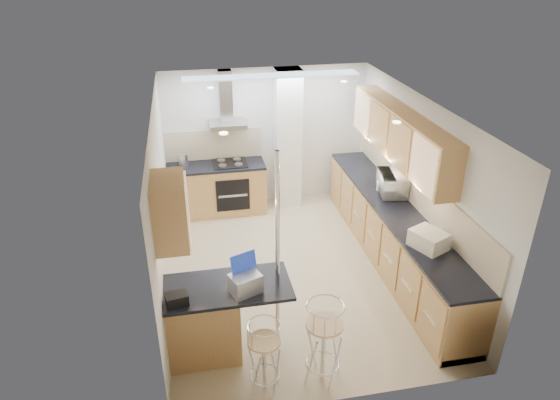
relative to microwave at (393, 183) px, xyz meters
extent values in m
plane|color=tan|center=(-1.62, -0.45, -1.08)|extent=(4.80, 4.80, 0.00)
cube|color=silver|center=(-1.62, 1.95, 0.17)|extent=(3.60, 0.04, 2.50)
cube|color=silver|center=(-1.62, -2.85, 0.17)|extent=(3.60, 0.04, 2.50)
cube|color=silver|center=(-3.42, -0.45, 0.17)|extent=(0.04, 4.80, 2.50)
cube|color=silver|center=(0.18, -0.45, 0.17)|extent=(0.04, 4.80, 2.50)
cube|color=white|center=(-1.62, -0.45, 1.42)|extent=(3.60, 4.80, 0.02)
cube|color=#B67748|center=(0.01, -0.05, 0.80)|extent=(0.34, 3.00, 0.72)
cube|color=#B67748|center=(-3.25, -1.80, 0.80)|extent=(0.34, 0.62, 0.72)
cube|color=#EBE2C6|center=(0.16, -0.45, 0.10)|extent=(0.03, 4.40, 0.56)
cube|color=#EBE2C6|center=(-2.57, 1.93, 0.10)|extent=(1.70, 0.03, 0.56)
cube|color=white|center=(-1.27, 1.75, 0.17)|extent=(0.45, 0.40, 2.50)
cube|color=#AAADAF|center=(-2.32, 1.70, 0.54)|extent=(0.62, 0.48, 0.08)
cube|color=#AAADAF|center=(-2.32, 1.84, 0.98)|extent=(0.22, 0.20, 0.88)
cylinder|color=white|center=(-2.15, -1.90, 0.17)|extent=(0.05, 0.05, 2.50)
cube|color=black|center=(-2.32, 1.34, -0.63)|extent=(0.58, 0.02, 0.58)
cube|color=black|center=(-2.32, 1.65, -0.16)|extent=(0.58, 0.50, 0.02)
cube|color=tan|center=(-1.62, 1.35, 1.40)|extent=(2.80, 0.35, 0.02)
cube|color=#B67748|center=(-0.12, -0.45, -0.64)|extent=(0.60, 4.40, 0.88)
cube|color=black|center=(-0.12, -0.45, -0.18)|extent=(0.63, 4.40, 0.04)
cube|color=#B67748|center=(-2.57, 1.65, -0.64)|extent=(1.70, 0.60, 0.88)
cube|color=black|center=(-2.57, 1.65, -0.18)|extent=(1.70, 0.63, 0.04)
cube|color=#B67748|center=(-2.75, -1.90, -0.63)|extent=(1.35, 0.62, 0.90)
cube|color=black|center=(-2.75, -1.90, -0.16)|extent=(1.47, 0.72, 0.04)
imported|color=white|center=(0.00, 0.00, 0.00)|extent=(0.50, 0.65, 0.33)
cube|color=#A2A6AA|center=(-2.54, -2.04, -0.03)|extent=(0.38, 0.34, 0.22)
cube|color=black|center=(-3.27, -2.11, -0.08)|extent=(0.26, 0.21, 0.12)
cylinder|color=silver|center=(0.03, -0.09, -0.07)|extent=(0.14, 0.14, 0.19)
cylinder|color=silver|center=(-0.14, 0.14, -0.09)|extent=(0.11, 0.11, 0.14)
cylinder|color=#ADAA8B|center=(-0.01, -1.47, -0.06)|extent=(0.17, 0.17, 0.22)
cylinder|color=white|center=(0.05, -1.63, -0.08)|extent=(0.13, 0.13, 0.16)
cube|color=silver|center=(-0.16, -1.55, -0.05)|extent=(0.48, 0.52, 0.22)
cylinder|color=#AAADAF|center=(-3.12, 1.66, -0.05)|extent=(0.16, 0.16, 0.23)
camera|label=1|loc=(-3.01, -6.43, 3.20)|focal=32.00mm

